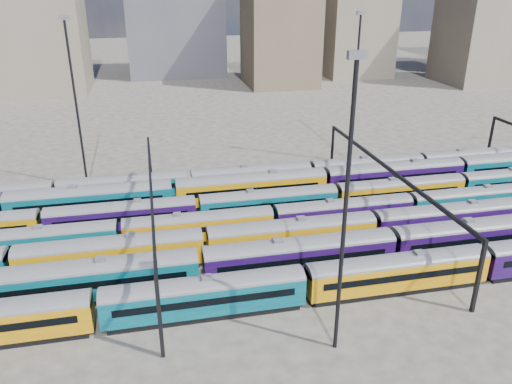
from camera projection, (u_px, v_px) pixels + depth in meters
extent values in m
plane|color=#433F39|center=(311.00, 230.00, 65.14)|extent=(500.00, 500.00, 0.00)
cube|color=black|center=(206.00, 312.00, 48.45)|extent=(18.44, 2.39, 0.68)
cube|color=#054150|center=(205.00, 297.00, 47.77)|extent=(19.41, 2.81, 2.81)
cylinder|color=#4C4C51|center=(204.00, 285.00, 47.22)|extent=(19.41, 2.81, 2.81)
cube|color=black|center=(206.00, 303.00, 46.35)|extent=(17.08, 0.06, 0.73)
cube|color=black|center=(203.00, 286.00, 48.92)|extent=(17.08, 0.06, 0.73)
cube|color=slate|center=(204.00, 278.00, 46.93)|extent=(0.97, 0.87, 0.34)
cube|color=black|center=(395.00, 287.00, 52.35)|extent=(18.44, 2.39, 0.68)
cube|color=#AE7106|center=(397.00, 273.00, 51.67)|extent=(19.41, 2.81, 2.81)
cylinder|color=#4C4C51|center=(399.00, 261.00, 51.12)|extent=(19.41, 2.81, 2.81)
cube|color=black|center=(404.00, 278.00, 50.25)|extent=(17.08, 0.06, 0.73)
cube|color=black|center=(391.00, 263.00, 52.82)|extent=(17.08, 0.06, 0.73)
cube|color=slate|center=(399.00, 255.00, 50.82)|extent=(0.97, 0.87, 0.34)
cube|color=black|center=(96.00, 296.00, 50.86)|extent=(19.99, 2.59, 0.74)
cube|color=#054150|center=(93.00, 280.00, 50.12)|extent=(21.04, 3.05, 3.05)
cylinder|color=#4C4C51|center=(91.00, 267.00, 49.53)|extent=(21.04, 3.05, 3.05)
cube|color=black|center=(91.00, 286.00, 48.59)|extent=(18.52, 0.06, 0.79)
cube|color=black|center=(94.00, 269.00, 51.37)|extent=(18.52, 0.06, 0.79)
cube|color=slate|center=(90.00, 260.00, 49.21)|extent=(1.05, 0.95, 0.37)
cube|color=black|center=(299.00, 272.00, 55.08)|extent=(19.99, 2.59, 0.74)
cube|color=#190737|center=(300.00, 257.00, 54.34)|extent=(21.04, 3.05, 3.05)
cylinder|color=#4C4C51|center=(300.00, 245.00, 53.74)|extent=(21.04, 3.05, 3.05)
cube|color=black|center=(304.00, 261.00, 52.80)|extent=(18.52, 0.06, 0.79)
cube|color=black|center=(296.00, 247.00, 55.58)|extent=(18.52, 0.06, 0.79)
cube|color=slate|center=(300.00, 238.00, 53.42)|extent=(1.05, 0.95, 0.37)
cube|color=black|center=(473.00, 251.00, 59.29)|extent=(19.99, 2.59, 0.74)
cube|color=#190737|center=(476.00, 237.00, 58.55)|extent=(21.04, 3.05, 3.05)
cylinder|color=#4C4C51|center=(478.00, 226.00, 57.96)|extent=(21.04, 3.05, 3.05)
cube|color=black|center=(485.00, 241.00, 57.02)|extent=(18.52, 0.06, 0.79)
cube|color=black|center=(469.00, 228.00, 59.80)|extent=(18.52, 0.06, 0.79)
cube|color=slate|center=(480.00, 219.00, 57.64)|extent=(1.05, 0.95, 0.37)
cube|color=black|center=(113.00, 269.00, 55.67)|extent=(19.05, 2.47, 0.70)
cube|color=#AE7106|center=(112.00, 255.00, 54.96)|extent=(20.06, 2.91, 2.91)
cylinder|color=#4C4C51|center=(110.00, 243.00, 54.39)|extent=(20.06, 2.91, 2.91)
cube|color=black|center=(111.00, 259.00, 53.50)|extent=(17.65, 0.06, 0.75)
cube|color=black|center=(112.00, 246.00, 56.15)|extent=(17.65, 0.06, 0.75)
cube|color=slate|center=(109.00, 237.00, 54.09)|extent=(1.00, 0.90, 0.35)
cube|color=black|center=(291.00, 250.00, 59.69)|extent=(19.05, 2.47, 0.70)
cube|color=#AE7106|center=(292.00, 236.00, 58.99)|extent=(20.06, 2.91, 2.91)
cylinder|color=#4C4C51|center=(292.00, 225.00, 58.42)|extent=(20.06, 2.91, 2.91)
cube|color=black|center=(295.00, 239.00, 57.52)|extent=(17.65, 0.06, 0.75)
cube|color=black|center=(289.00, 228.00, 60.18)|extent=(17.65, 0.06, 0.75)
cube|color=slate|center=(292.00, 219.00, 58.11)|extent=(1.00, 0.90, 0.35)
cube|color=black|center=(447.00, 233.00, 63.71)|extent=(19.05, 2.47, 0.70)
cube|color=#190737|center=(449.00, 220.00, 63.01)|extent=(20.06, 2.91, 2.91)
cylinder|color=#4C4C51|center=(451.00, 209.00, 62.44)|extent=(20.06, 2.91, 2.91)
cube|color=black|center=(456.00, 223.00, 61.55)|extent=(17.65, 0.06, 0.75)
cube|color=black|center=(443.00, 213.00, 64.20)|extent=(17.65, 0.06, 0.75)
cube|color=slate|center=(452.00, 204.00, 62.14)|extent=(1.00, 0.90, 0.35)
cube|color=black|center=(39.00, 255.00, 58.48)|extent=(17.39, 2.26, 0.64)
cube|color=#054150|center=(36.00, 243.00, 57.84)|extent=(18.30, 2.65, 2.65)
cylinder|color=#4C4C51|center=(34.00, 233.00, 57.32)|extent=(18.30, 2.65, 2.65)
cube|color=black|center=(34.00, 246.00, 56.50)|extent=(16.11, 0.06, 0.69)
cube|color=black|center=(38.00, 235.00, 58.93)|extent=(16.11, 0.06, 0.69)
cube|color=slate|center=(33.00, 227.00, 57.04)|extent=(0.92, 0.82, 0.32)
cube|color=black|center=(200.00, 239.00, 62.16)|extent=(17.39, 2.26, 0.64)
cube|color=#AE7106|center=(199.00, 227.00, 61.52)|extent=(18.30, 2.65, 2.65)
cylinder|color=#4C4C51|center=(199.00, 218.00, 61.00)|extent=(18.30, 2.65, 2.65)
cube|color=black|center=(200.00, 230.00, 60.18)|extent=(16.11, 0.06, 0.69)
cube|color=black|center=(198.00, 220.00, 62.61)|extent=(16.11, 0.06, 0.69)
cube|color=slate|center=(198.00, 212.00, 60.73)|extent=(0.92, 0.82, 0.32)
cube|color=black|center=(342.00, 225.00, 65.85)|extent=(17.39, 2.26, 0.64)
cube|color=#190737|center=(343.00, 213.00, 65.20)|extent=(18.30, 2.65, 2.65)
cylinder|color=#4C4C51|center=(344.00, 204.00, 64.68)|extent=(18.30, 2.65, 2.65)
cube|color=black|center=(347.00, 216.00, 63.87)|extent=(16.11, 0.06, 0.69)
cube|color=black|center=(340.00, 207.00, 66.29)|extent=(16.11, 0.06, 0.69)
cube|color=slate|center=(344.00, 199.00, 64.41)|extent=(0.92, 0.82, 0.32)
cube|color=black|center=(470.00, 212.00, 69.53)|extent=(17.39, 2.26, 0.64)
cube|color=#054150|center=(472.00, 201.00, 68.89)|extent=(18.30, 2.65, 2.65)
cylinder|color=#4C4C51|center=(474.00, 192.00, 68.37)|extent=(18.30, 2.65, 2.65)
cube|color=black|center=(479.00, 203.00, 67.55)|extent=(16.11, 0.06, 0.69)
cube|color=black|center=(467.00, 195.00, 69.97)|extent=(16.11, 0.06, 0.69)
cube|color=slate|center=(475.00, 187.00, 68.09)|extent=(0.92, 0.82, 0.32)
cube|color=black|center=(123.00, 228.00, 64.83)|extent=(17.89, 2.32, 0.66)
cube|color=#190737|center=(122.00, 217.00, 64.17)|extent=(18.83, 2.73, 2.73)
cylinder|color=#4C4C51|center=(121.00, 207.00, 63.64)|extent=(18.83, 2.73, 2.73)
cube|color=black|center=(121.00, 219.00, 62.80)|extent=(16.57, 0.06, 0.71)
cube|color=black|center=(122.00, 210.00, 65.29)|extent=(16.57, 0.06, 0.71)
cube|color=slate|center=(120.00, 202.00, 63.35)|extent=(0.94, 0.85, 0.33)
cube|color=black|center=(269.00, 215.00, 68.62)|extent=(17.89, 2.32, 0.66)
cube|color=#054150|center=(269.00, 204.00, 67.95)|extent=(18.83, 2.73, 2.73)
cylinder|color=#4C4C51|center=(269.00, 194.00, 67.42)|extent=(18.83, 2.73, 2.73)
cube|color=black|center=(271.00, 205.00, 66.58)|extent=(16.57, 0.06, 0.71)
cube|color=black|center=(266.00, 197.00, 69.07)|extent=(16.57, 0.06, 0.71)
cube|color=slate|center=(269.00, 189.00, 67.14)|extent=(0.94, 0.85, 0.33)
cube|color=black|center=(398.00, 203.00, 72.40)|extent=(17.89, 2.32, 0.66)
cube|color=#AE7106|center=(400.00, 192.00, 71.74)|extent=(18.83, 2.73, 2.73)
cylinder|color=#4C4C51|center=(401.00, 183.00, 71.21)|extent=(18.83, 2.73, 2.73)
cube|color=black|center=(405.00, 193.00, 70.36)|extent=(16.57, 0.06, 0.71)
cube|color=black|center=(396.00, 186.00, 72.86)|extent=(16.57, 0.06, 0.71)
cube|color=slate|center=(401.00, 178.00, 70.92)|extent=(0.94, 0.85, 0.33)
cube|color=black|center=(512.00, 176.00, 76.64)|extent=(16.57, 0.06, 0.71)
cube|color=black|center=(93.00, 215.00, 68.49)|extent=(20.58, 2.67, 0.76)
cube|color=#054150|center=(91.00, 202.00, 67.73)|extent=(21.67, 3.14, 3.14)
cylinder|color=#4C4C51|center=(90.00, 191.00, 67.12)|extent=(21.67, 3.14, 3.14)
cube|color=black|center=(90.00, 204.00, 66.15)|extent=(19.07, 0.06, 0.81)
cube|color=black|center=(92.00, 195.00, 69.02)|extent=(19.07, 0.06, 0.81)
cube|color=slate|center=(89.00, 185.00, 66.79)|extent=(1.08, 0.98, 0.38)
cube|color=black|center=(252.00, 201.00, 72.83)|extent=(20.58, 2.67, 0.76)
cube|color=#AE7106|center=(252.00, 189.00, 72.07)|extent=(21.67, 3.14, 3.14)
cylinder|color=#4C4C51|center=(251.00, 178.00, 71.46)|extent=(21.67, 3.14, 3.14)
cube|color=black|center=(254.00, 190.00, 70.49)|extent=(19.07, 0.06, 0.81)
cube|color=black|center=(249.00, 182.00, 73.35)|extent=(19.07, 0.06, 0.81)
cube|color=slate|center=(251.00, 173.00, 71.13)|extent=(1.08, 0.98, 0.38)
cube|color=black|center=(392.00, 188.00, 77.17)|extent=(20.58, 2.67, 0.76)
cube|color=#190737|center=(394.00, 177.00, 76.41)|extent=(21.67, 3.14, 3.14)
cylinder|color=#4C4C51|center=(395.00, 167.00, 75.79)|extent=(21.67, 3.14, 3.14)
cube|color=black|center=(399.00, 178.00, 74.83)|extent=(19.07, 0.06, 0.81)
cube|color=black|center=(389.00, 171.00, 77.69)|extent=(19.07, 0.06, 0.81)
cube|color=slate|center=(395.00, 162.00, 75.47)|extent=(1.08, 0.98, 0.38)
cube|color=black|center=(126.00, 198.00, 73.84)|extent=(17.54, 2.28, 0.65)
cube|color=#054150|center=(125.00, 188.00, 73.19)|extent=(18.47, 2.68, 2.68)
cylinder|color=#4C4C51|center=(124.00, 179.00, 72.67)|extent=(18.47, 2.68, 2.68)
cube|color=black|center=(124.00, 189.00, 71.84)|extent=(16.25, 0.06, 0.69)
cube|color=black|center=(125.00, 182.00, 74.29)|extent=(16.25, 0.06, 0.69)
cube|color=slate|center=(123.00, 175.00, 72.39)|extent=(0.92, 0.83, 0.32)
cube|color=black|center=(252.00, 188.00, 77.55)|extent=(17.54, 2.28, 0.65)
cube|color=#AE7106|center=(251.00, 178.00, 76.90)|extent=(18.47, 2.68, 2.68)
cylinder|color=#4C4C51|center=(251.00, 170.00, 76.38)|extent=(18.47, 2.68, 2.68)
cube|color=black|center=(253.00, 179.00, 75.56)|extent=(16.25, 0.06, 0.69)
cube|color=black|center=(250.00, 173.00, 78.00)|extent=(16.25, 0.06, 0.69)
cube|color=slate|center=(251.00, 165.00, 76.10)|extent=(0.92, 0.83, 0.32)
cube|color=black|center=(366.00, 178.00, 81.27)|extent=(17.54, 2.28, 0.65)
cube|color=#190737|center=(367.00, 169.00, 80.62)|extent=(18.47, 2.68, 2.68)
cylinder|color=#4C4C51|center=(367.00, 161.00, 80.10)|extent=(18.47, 2.68, 2.68)
cube|color=black|center=(370.00, 170.00, 79.27)|extent=(16.25, 0.06, 0.69)
cube|color=black|center=(364.00, 164.00, 81.72)|extent=(16.25, 0.06, 0.69)
cube|color=slate|center=(368.00, 157.00, 79.82)|extent=(0.92, 0.83, 0.32)
cube|color=black|center=(470.00, 170.00, 84.98)|extent=(17.54, 2.28, 0.65)
cube|color=#054150|center=(472.00, 161.00, 84.33)|extent=(18.47, 2.68, 2.68)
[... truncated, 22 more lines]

